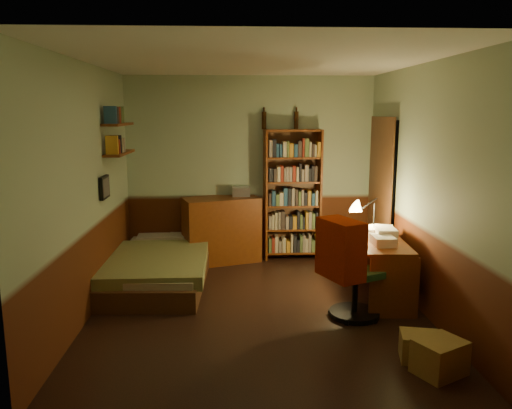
{
  "coord_description": "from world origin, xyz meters",
  "views": [
    {
      "loc": [
        -0.26,
        -5.11,
        2.1
      ],
      "look_at": [
        0.0,
        0.25,
        1.1
      ],
      "focal_mm": 35.0,
      "sensor_mm": 36.0,
      "label": 1
    }
  ],
  "objects_px": {
    "dresser": "(221,230)",
    "office_chair": "(356,275)",
    "cardboard_box_a": "(440,357)",
    "bookshelf": "(292,195)",
    "mini_stereo": "(241,191)",
    "bed": "(159,256)",
    "desk_lamp": "(374,209)",
    "desk": "(377,268)",
    "cardboard_box_b": "(420,347)"
  },
  "relations": [
    {
      "from": "dresser",
      "to": "office_chair",
      "type": "height_order",
      "value": "dresser"
    },
    {
      "from": "office_chair",
      "to": "cardboard_box_a",
      "type": "height_order",
      "value": "office_chair"
    },
    {
      "from": "dresser",
      "to": "bookshelf",
      "type": "height_order",
      "value": "bookshelf"
    },
    {
      "from": "dresser",
      "to": "mini_stereo",
      "type": "xyz_separation_m",
      "value": [
        0.28,
        0.12,
        0.53
      ]
    },
    {
      "from": "bookshelf",
      "to": "bed",
      "type": "bearing_deg",
      "value": -159.24
    },
    {
      "from": "office_chair",
      "to": "dresser",
      "type": "bearing_deg",
      "value": 101.06
    },
    {
      "from": "cardboard_box_a",
      "to": "dresser",
      "type": "bearing_deg",
      "value": 119.71
    },
    {
      "from": "bed",
      "to": "dresser",
      "type": "height_order",
      "value": "dresser"
    },
    {
      "from": "dresser",
      "to": "cardboard_box_a",
      "type": "distance_m",
      "value": 3.71
    },
    {
      "from": "desk_lamp",
      "to": "cardboard_box_a",
      "type": "bearing_deg",
      "value": -103.42
    },
    {
      "from": "bookshelf",
      "to": "office_chair",
      "type": "bearing_deg",
      "value": -84.55
    },
    {
      "from": "dresser",
      "to": "cardboard_box_a",
      "type": "xyz_separation_m",
      "value": [
        1.83,
        -3.21,
        -0.32
      ]
    },
    {
      "from": "mini_stereo",
      "to": "bookshelf",
      "type": "bearing_deg",
      "value": -2.92
    },
    {
      "from": "dresser",
      "to": "desk",
      "type": "relative_size",
      "value": 0.81
    },
    {
      "from": "mini_stereo",
      "to": "desk_lamp",
      "type": "height_order",
      "value": "desk_lamp"
    },
    {
      "from": "cardboard_box_b",
      "to": "office_chair",
      "type": "bearing_deg",
      "value": 109.66
    },
    {
      "from": "dresser",
      "to": "mini_stereo",
      "type": "distance_m",
      "value": 0.61
    },
    {
      "from": "bookshelf",
      "to": "desk",
      "type": "bearing_deg",
      "value": -68.42
    },
    {
      "from": "bookshelf",
      "to": "cardboard_box_b",
      "type": "bearing_deg",
      "value": -81.78
    },
    {
      "from": "cardboard_box_b",
      "to": "dresser",
      "type": "bearing_deg",
      "value": 120.6
    },
    {
      "from": "dresser",
      "to": "cardboard_box_b",
      "type": "distance_m",
      "value": 3.47
    },
    {
      "from": "bed",
      "to": "mini_stereo",
      "type": "distance_m",
      "value": 1.55
    },
    {
      "from": "dresser",
      "to": "cardboard_box_a",
      "type": "height_order",
      "value": "dresser"
    },
    {
      "from": "bookshelf",
      "to": "office_chair",
      "type": "height_order",
      "value": "bookshelf"
    },
    {
      "from": "mini_stereo",
      "to": "office_chair",
      "type": "bearing_deg",
      "value": -61.95
    },
    {
      "from": "bookshelf",
      "to": "cardboard_box_a",
      "type": "distance_m",
      "value": 3.48
    },
    {
      "from": "office_chair",
      "to": "desk_lamp",
      "type": "bearing_deg",
      "value": 40.38
    },
    {
      "from": "bed",
      "to": "mini_stereo",
      "type": "bearing_deg",
      "value": 43.4
    },
    {
      "from": "bed",
      "to": "office_chair",
      "type": "distance_m",
      "value": 2.52
    },
    {
      "from": "cardboard_box_a",
      "to": "bed",
      "type": "bearing_deg",
      "value": 137.16
    },
    {
      "from": "bookshelf",
      "to": "desk_lamp",
      "type": "distance_m",
      "value": 1.49
    },
    {
      "from": "bookshelf",
      "to": "cardboard_box_b",
      "type": "distance_m",
      "value": 3.25
    },
    {
      "from": "bookshelf",
      "to": "desk",
      "type": "height_order",
      "value": "bookshelf"
    },
    {
      "from": "mini_stereo",
      "to": "dresser",
      "type": "bearing_deg",
      "value": -156.08
    },
    {
      "from": "desk",
      "to": "mini_stereo",
      "type": "bearing_deg",
      "value": 137.19
    },
    {
      "from": "bookshelf",
      "to": "desk_lamp",
      "type": "relative_size",
      "value": 3.28
    },
    {
      "from": "office_chair",
      "to": "cardboard_box_b",
      "type": "distance_m",
      "value": 1.06
    },
    {
      "from": "bed",
      "to": "dresser",
      "type": "distance_m",
      "value": 1.12
    },
    {
      "from": "dresser",
      "to": "mini_stereo",
      "type": "height_order",
      "value": "mini_stereo"
    },
    {
      "from": "cardboard_box_a",
      "to": "cardboard_box_b",
      "type": "relative_size",
      "value": 1.15
    },
    {
      "from": "bookshelf",
      "to": "cardboard_box_b",
      "type": "xyz_separation_m",
      "value": [
        0.75,
        -3.06,
        -0.81
      ]
    },
    {
      "from": "bookshelf",
      "to": "cardboard_box_b",
      "type": "height_order",
      "value": "bookshelf"
    },
    {
      "from": "desk",
      "to": "cardboard_box_a",
      "type": "height_order",
      "value": "desk"
    },
    {
      "from": "dresser",
      "to": "bookshelf",
      "type": "bearing_deg",
      "value": -13.01
    },
    {
      "from": "dresser",
      "to": "desk_lamp",
      "type": "bearing_deg",
      "value": -49.74
    },
    {
      "from": "bed",
      "to": "office_chair",
      "type": "height_order",
      "value": "office_chair"
    },
    {
      "from": "bed",
      "to": "desk_lamp",
      "type": "xyz_separation_m",
      "value": [
        2.61,
        -0.35,
        0.65
      ]
    },
    {
      "from": "mini_stereo",
      "to": "desk_lamp",
      "type": "bearing_deg",
      "value": -39.03
    },
    {
      "from": "desk",
      "to": "cardboard_box_a",
      "type": "xyz_separation_m",
      "value": [
        0.02,
        -1.74,
        -0.2
      ]
    },
    {
      "from": "desk",
      "to": "bed",
      "type": "bearing_deg",
      "value": 168.86
    }
  ]
}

